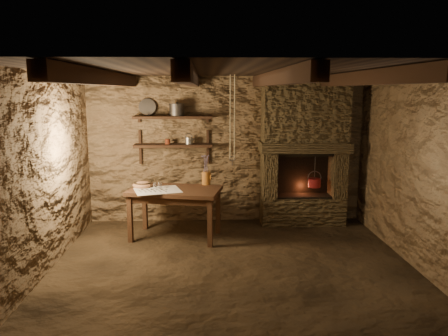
{
  "coord_description": "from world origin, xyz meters",
  "views": [
    {
      "loc": [
        -0.32,
        -5.14,
        2.17
      ],
      "look_at": [
        -0.07,
        0.9,
        1.09
      ],
      "focal_mm": 35.0,
      "sensor_mm": 36.0,
      "label": 1
    }
  ],
  "objects_px": {
    "iron_stockpot": "(177,110)",
    "wooden_bowl": "(143,185)",
    "work_table": "(175,211)",
    "stoneware_jug": "(206,172)",
    "red_pot": "(314,182)"
  },
  "relations": [
    {
      "from": "wooden_bowl",
      "to": "work_table",
      "type": "bearing_deg",
      "value": -14.41
    },
    {
      "from": "iron_stockpot",
      "to": "work_table",
      "type": "bearing_deg",
      "value": -90.31
    },
    {
      "from": "stoneware_jug",
      "to": "iron_stockpot",
      "type": "height_order",
      "value": "iron_stockpot"
    },
    {
      "from": "work_table",
      "to": "iron_stockpot",
      "type": "bearing_deg",
      "value": 101.79
    },
    {
      "from": "stoneware_jug",
      "to": "red_pot",
      "type": "height_order",
      "value": "stoneware_jug"
    },
    {
      "from": "stoneware_jug",
      "to": "iron_stockpot",
      "type": "relative_size",
      "value": 1.96
    },
    {
      "from": "iron_stockpot",
      "to": "wooden_bowl",
      "type": "bearing_deg",
      "value": -130.2
    },
    {
      "from": "stoneware_jug",
      "to": "work_table",
      "type": "bearing_deg",
      "value": -132.6
    },
    {
      "from": "work_table",
      "to": "stoneware_jug",
      "type": "xyz_separation_m",
      "value": [
        0.46,
        0.28,
        0.54
      ]
    },
    {
      "from": "stoneware_jug",
      "to": "red_pot",
      "type": "xyz_separation_m",
      "value": [
        1.75,
        0.3,
        -0.24
      ]
    },
    {
      "from": "work_table",
      "to": "red_pot",
      "type": "height_order",
      "value": "red_pot"
    },
    {
      "from": "work_table",
      "to": "red_pot",
      "type": "xyz_separation_m",
      "value": [
        2.22,
        0.59,
        0.3
      ]
    },
    {
      "from": "work_table",
      "to": "wooden_bowl",
      "type": "height_order",
      "value": "wooden_bowl"
    },
    {
      "from": "work_table",
      "to": "iron_stockpot",
      "type": "relative_size",
      "value": 6.11
    },
    {
      "from": "work_table",
      "to": "stoneware_jug",
      "type": "height_order",
      "value": "stoneware_jug"
    }
  ]
}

